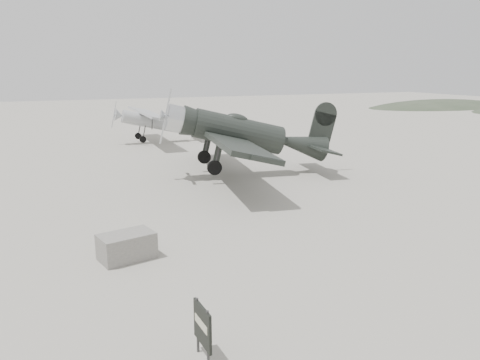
% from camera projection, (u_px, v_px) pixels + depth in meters
% --- Properties ---
extents(ground, '(160.00, 160.00, 0.00)m').
position_uv_depth(ground, '(282.00, 216.00, 19.29)').
color(ground, gray).
rests_on(ground, ground).
extents(hill_northeast, '(32.00, 16.00, 5.20)m').
position_uv_depth(hill_northeast, '(441.00, 107.00, 74.17)').
color(hill_northeast, '#333E2D').
rests_on(hill_northeast, ground).
extents(lowwing_monoplane, '(9.98, 13.91, 4.47)m').
position_uv_depth(lowwing_monoplane, '(246.00, 134.00, 26.03)').
color(lowwing_monoplane, black).
rests_on(lowwing_monoplane, ground).
extents(highwing_monoplane, '(7.45, 10.44, 2.98)m').
position_uv_depth(highwing_monoplane, '(156.00, 120.00, 38.02)').
color(highwing_monoplane, '#A4A7A9').
rests_on(highwing_monoplane, ground).
extents(equipment_block, '(1.87, 1.40, 0.84)m').
position_uv_depth(equipment_block, '(127.00, 246.00, 14.86)').
color(equipment_block, slate).
rests_on(equipment_block, ground).
extents(sign_board, '(0.11, 0.87, 1.26)m').
position_uv_depth(sign_board, '(202.00, 327.00, 9.61)').
color(sign_board, '#333333').
rests_on(sign_board, ground).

